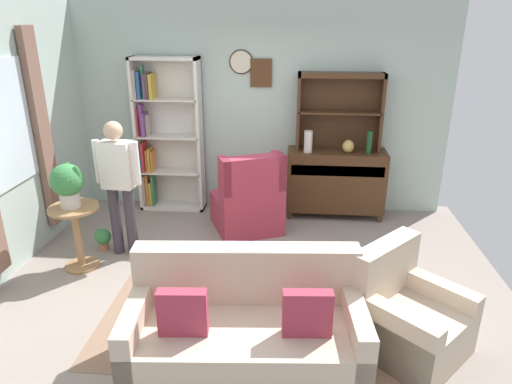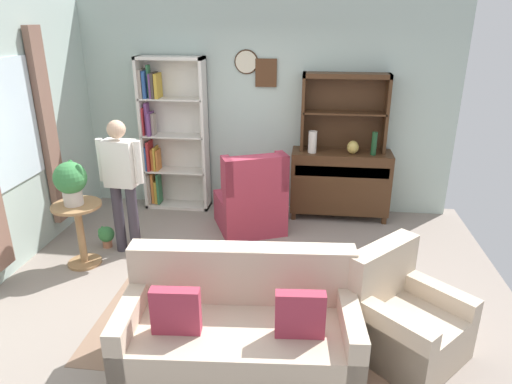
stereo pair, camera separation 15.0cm
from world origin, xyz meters
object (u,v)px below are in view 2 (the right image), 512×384
at_px(vase_tall, 312,142).
at_px(bottle_wine, 374,144).
at_px(sideboard, 340,181).
at_px(book_stack, 254,254).
at_px(bookshelf, 169,134).
at_px(person_reading, 122,178).
at_px(potted_plant_small, 106,235).
at_px(plant_stand, 80,228).
at_px(vase_round, 353,147).
at_px(armchair_floral, 403,321).
at_px(coffee_table, 245,267).
at_px(potted_plant_large, 71,180).
at_px(couch_floral, 240,330).
at_px(sideboard_hutch, 345,102).
at_px(wingback_chair, 251,203).

height_order(vase_tall, bottle_wine, bottle_wine).
distance_m(sideboard, book_stack, 2.24).
bearing_deg(bookshelf, person_reading, -95.05).
bearing_deg(vase_tall, bottle_wine, -0.66).
height_order(potted_plant_small, book_stack, book_stack).
xyz_separation_m(plant_stand, book_stack, (1.96, -0.39, 0.02)).
height_order(vase_round, armchair_floral, vase_round).
bearing_deg(potted_plant_small, coffee_table, -25.48).
bearing_deg(potted_plant_small, armchair_floral, -24.37).
xyz_separation_m(bottle_wine, coffee_table, (-1.37, -2.02, -0.72)).
distance_m(potted_plant_large, person_reading, 0.54).
bearing_deg(couch_floral, plant_stand, 145.87).
bearing_deg(coffee_table, bottle_wine, 55.79).
distance_m(sideboard, potted_plant_small, 3.07).
bearing_deg(plant_stand, sideboard_hutch, 31.72).
bearing_deg(coffee_table, potted_plant_large, 166.85).
distance_m(couch_floral, coffee_table, 0.89).
xyz_separation_m(bottle_wine, potted_plant_large, (-3.27, -1.58, -0.08)).
relative_size(sideboard_hutch, potted_plant_large, 2.34).
relative_size(potted_plant_large, potted_plant_small, 1.81).
relative_size(wingback_chair, potted_plant_small, 4.04).
xyz_separation_m(sideboard, book_stack, (-0.90, -2.05, -0.05)).
distance_m(armchair_floral, wingback_chair, 2.60).
bearing_deg(potted_plant_small, person_reading, -10.97).
bearing_deg(potted_plant_small, potted_plant_large, -103.53).
relative_size(sideboard_hutch, bottle_wine, 3.66).
relative_size(sideboard, potted_plant_large, 2.76).
relative_size(sideboard, potted_plant_small, 5.01).
height_order(bookshelf, vase_tall, bookshelf).
bearing_deg(potted_plant_large, sideboard, 30.06).
height_order(bottle_wine, potted_plant_large, bottle_wine).
bearing_deg(potted_plant_large, bookshelf, 73.44).
relative_size(sideboard, armchair_floral, 1.20).
height_order(potted_plant_large, book_stack, potted_plant_large).
xyz_separation_m(sideboard, person_reading, (-2.48, -1.31, 0.40)).
bearing_deg(vase_tall, sideboard_hutch, 25.89).
bearing_deg(sideboard, potted_plant_small, -155.74).
xyz_separation_m(sideboard, bottle_wine, (0.39, -0.09, 0.56)).
bearing_deg(wingback_chair, plant_stand, -148.40).
height_order(vase_tall, potted_plant_small, vase_tall).
bearing_deg(vase_tall, armchair_floral, -73.19).
relative_size(couch_floral, armchair_floral, 1.72).
bearing_deg(couch_floral, coffee_table, 95.81).
xyz_separation_m(sideboard, potted_plant_large, (-2.88, -1.67, 0.48)).
distance_m(sideboard, person_reading, 2.83).
height_order(vase_tall, couch_floral, vase_tall).
height_order(couch_floral, potted_plant_small, couch_floral).
bearing_deg(bottle_wine, sideboard, 167.11).
xyz_separation_m(sideboard, sideboard_hutch, (0.00, 0.11, 1.05)).
xyz_separation_m(potted_plant_small, coffee_table, (1.80, -0.86, 0.20)).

